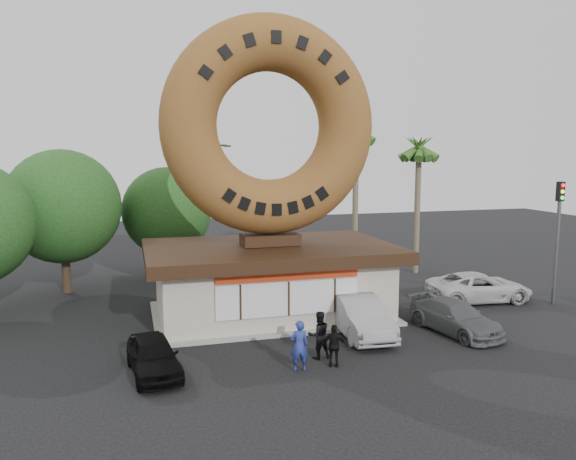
# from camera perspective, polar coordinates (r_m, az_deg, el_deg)

# --- Properties ---
(ground) EXTENTS (90.00, 90.00, 0.00)m
(ground) POSITION_cam_1_polar(r_m,az_deg,el_deg) (20.87, 2.31, -13.10)
(ground) COLOR black
(ground) RESTS_ON ground
(donut_shop) EXTENTS (11.20, 7.20, 3.80)m
(donut_shop) POSITION_cam_1_polar(r_m,az_deg,el_deg) (25.87, -1.81, -4.85)
(donut_shop) COLOR beige
(donut_shop) RESTS_ON ground
(giant_donut) EXTENTS (9.64, 2.46, 9.64)m
(giant_donut) POSITION_cam_1_polar(r_m,az_deg,el_deg) (25.28, -1.89, 10.49)
(giant_donut) COLOR brown
(giant_donut) RESTS_ON donut_shop
(tree_west) EXTENTS (6.00, 6.00, 7.65)m
(tree_west) POSITION_cam_1_polar(r_m,az_deg,el_deg) (31.81, -21.92, 2.22)
(tree_west) COLOR #473321
(tree_west) RESTS_ON ground
(tree_mid) EXTENTS (5.20, 5.20, 6.63)m
(tree_mid) POSITION_cam_1_polar(r_m,az_deg,el_deg) (33.75, -12.19, 1.85)
(tree_mid) COLOR #473321
(tree_mid) RESTS_ON ground
(palm_near) EXTENTS (2.60, 2.60, 9.75)m
(palm_near) POSITION_cam_1_polar(r_m,az_deg,el_deg) (35.25, 6.96, 9.37)
(palm_near) COLOR #726651
(palm_near) RESTS_ON ground
(palm_far) EXTENTS (2.60, 2.60, 8.75)m
(palm_far) POSITION_cam_1_polar(r_m,az_deg,el_deg) (35.41, 13.16, 7.71)
(palm_far) COLOR #726651
(palm_far) RESTS_ON ground
(street_lamp) EXTENTS (2.11, 0.20, 8.00)m
(street_lamp) POSITION_cam_1_polar(r_m,az_deg,el_deg) (34.89, -8.80, 2.89)
(street_lamp) COLOR #59595E
(street_lamp) RESTS_ON ground
(traffic_signal) EXTENTS (0.30, 0.38, 6.07)m
(traffic_signal) POSITION_cam_1_polar(r_m,az_deg,el_deg) (30.38, 25.75, 0.29)
(traffic_signal) COLOR #59595E
(traffic_signal) RESTS_ON ground
(person_left) EXTENTS (0.69, 0.49, 1.79)m
(person_left) POSITION_cam_1_polar(r_m,az_deg,el_deg) (19.66, 1.14, -11.66)
(person_left) COLOR navy
(person_left) RESTS_ON ground
(person_center) EXTENTS (0.88, 0.70, 1.76)m
(person_center) POSITION_cam_1_polar(r_m,az_deg,el_deg) (20.81, 3.16, -10.59)
(person_center) COLOR black
(person_center) RESTS_ON ground
(person_right) EXTENTS (0.96, 0.69, 1.52)m
(person_right) POSITION_cam_1_polar(r_m,az_deg,el_deg) (20.10, 4.74, -11.65)
(person_right) COLOR black
(person_right) RESTS_ON ground
(car_black) EXTENTS (1.97, 3.95, 1.29)m
(car_black) POSITION_cam_1_polar(r_m,az_deg,el_deg) (19.99, -13.51, -12.32)
(car_black) COLOR black
(car_black) RESTS_ON ground
(car_silver) EXTENTS (1.97, 4.92, 1.59)m
(car_silver) POSITION_cam_1_polar(r_m,az_deg,el_deg) (23.59, 7.23, -8.62)
(car_silver) COLOR #959499
(car_silver) RESTS_ON ground
(car_grey) EXTENTS (2.66, 4.78, 1.31)m
(car_grey) POSITION_cam_1_polar(r_m,az_deg,el_deg) (24.69, 16.62, -8.48)
(car_grey) COLOR #595C5E
(car_grey) RESTS_ON ground
(car_white) EXTENTS (5.44, 2.87, 1.46)m
(car_white) POSITION_cam_1_polar(r_m,az_deg,el_deg) (30.03, 18.84, -5.51)
(car_white) COLOR silver
(car_white) RESTS_ON ground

